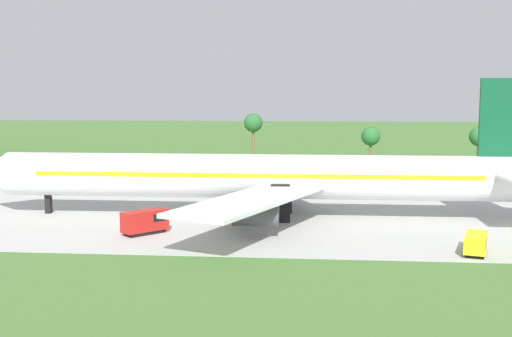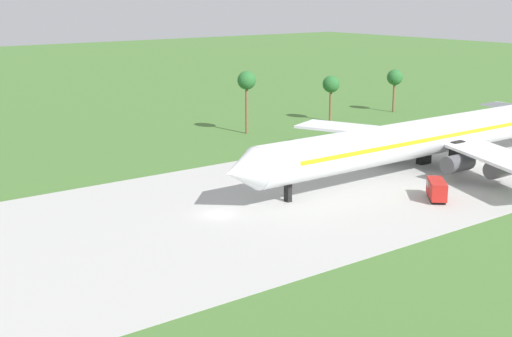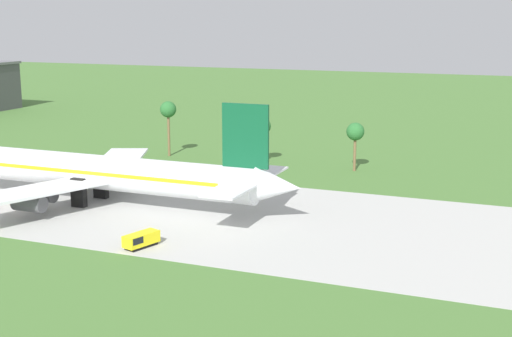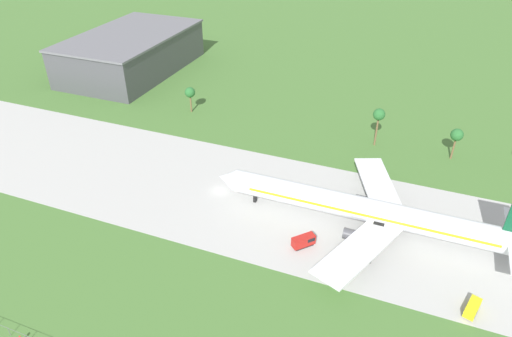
# 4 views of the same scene
# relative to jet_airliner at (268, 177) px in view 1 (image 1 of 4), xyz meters

# --- Properties ---
(jet_airliner) EXTENTS (78.17, 51.42, 17.87)m
(jet_airliner) POSITION_rel_jet_airliner_xyz_m (0.00, 0.00, 0.00)
(jet_airliner) COLOR white
(jet_airliner) RESTS_ON ground_plane
(baggage_tug) EXTENTS (5.05, 5.27, 2.70)m
(baggage_tug) POSITION_rel_jet_airliner_xyz_m (-13.21, -11.34, -3.85)
(baggage_tug) COLOR black
(baggage_tug) RESTS_ON ground_plane
(fuel_truck) EXTENTS (3.41, 5.55, 1.98)m
(fuel_truck) POSITION_rel_jet_airliner_xyz_m (21.95, -17.65, -4.21)
(fuel_truck) COLOR black
(fuel_truck) RESTS_ON ground_plane
(palm_tree_row) EXTENTS (110.05, 3.60, 12.24)m
(palm_tree_row) POSITION_rel_jet_airliner_xyz_m (-5.63, 40.88, 2.95)
(palm_tree_row) COLOR brown
(palm_tree_row) RESTS_ON ground_plane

